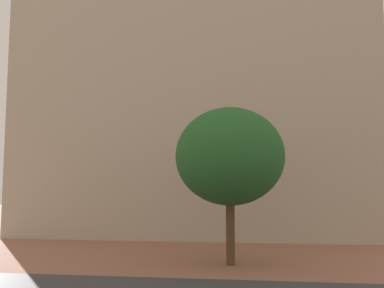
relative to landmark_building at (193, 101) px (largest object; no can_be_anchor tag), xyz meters
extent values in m
cube|color=#B2A893|center=(0.36, 0.25, -1.76)|extent=(23.99, 13.87, 16.44)
cube|color=#4C515B|center=(0.36, 0.25, 7.66)|extent=(22.07, 12.76, 2.40)
cube|color=#B2A893|center=(-2.69, 0.25, 3.26)|extent=(5.35, 5.35, 26.48)
cylinder|color=#B2A893|center=(-10.14, -5.18, -0.33)|extent=(2.80, 2.80, 19.29)
cylinder|color=#B2A893|center=(10.85, -5.18, -0.56)|extent=(2.80, 2.80, 18.84)
cylinder|color=#4C3823|center=(3.40, -13.89, -8.61)|extent=(0.37, 0.37, 2.74)
ellipsoid|color=#235B28|center=(3.40, -13.89, -5.34)|extent=(4.74, 4.74, 4.26)
camera|label=1|loc=(4.19, -32.19, -6.65)|focal=39.33mm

